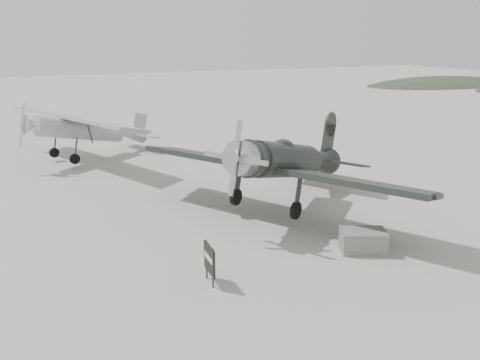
{
  "coord_description": "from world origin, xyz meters",
  "views": [
    {
      "loc": [
        -6.47,
        -13.76,
        7.06
      ],
      "look_at": [
        0.61,
        2.73,
        1.5
      ],
      "focal_mm": 35.0,
      "sensor_mm": 36.0,
      "label": 1
    }
  ],
  "objects_px": {
    "highwing_monoplane": "(85,126)",
    "equipment_block": "(363,241)",
    "lowwing_monoplane": "(288,161)",
    "sign_board": "(209,260)"
  },
  "relations": [
    {
      "from": "lowwing_monoplane",
      "to": "equipment_block",
      "type": "bearing_deg",
      "value": -118.15
    },
    {
      "from": "lowwing_monoplane",
      "to": "highwing_monoplane",
      "type": "distance_m",
      "value": 13.78
    },
    {
      "from": "highwing_monoplane",
      "to": "sign_board",
      "type": "height_order",
      "value": "highwing_monoplane"
    },
    {
      "from": "equipment_block",
      "to": "sign_board",
      "type": "bearing_deg",
      "value": 180.0
    },
    {
      "from": "highwing_monoplane",
      "to": "equipment_block",
      "type": "bearing_deg",
      "value": -92.1
    },
    {
      "from": "lowwing_monoplane",
      "to": "sign_board",
      "type": "distance_m",
      "value": 7.08
    },
    {
      "from": "highwing_monoplane",
      "to": "sign_board",
      "type": "bearing_deg",
      "value": -109.83
    },
    {
      "from": "highwing_monoplane",
      "to": "sign_board",
      "type": "xyz_separation_m",
      "value": [
        1.77,
        -16.57,
        -1.26
      ]
    },
    {
      "from": "highwing_monoplane",
      "to": "equipment_block",
      "type": "relative_size",
      "value": 7.36
    },
    {
      "from": "lowwing_monoplane",
      "to": "sign_board",
      "type": "relative_size",
      "value": 8.91
    }
  ]
}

